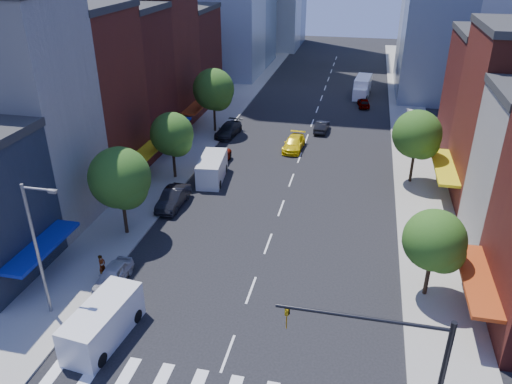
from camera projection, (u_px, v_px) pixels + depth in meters
ground at (228, 353)px, 28.79m from camera, size 220.00×220.00×0.00m
sidewalk_left at (217, 121)px, 66.07m from camera, size 5.00×120.00×0.15m
sidewalk_right at (412, 135)px, 61.26m from camera, size 5.00×120.00×0.15m
bldg_left_1 at (8, 116)px, 39.26m from camera, size 12.00×8.00×18.00m
bldg_left_2 at (69, 99)px, 47.13m from camera, size 12.00×9.00×16.00m
bldg_left_3 at (111, 82)px, 54.77m from camera, size 12.00×8.00×15.00m
bldg_left_4 at (143, 57)px, 61.74m from camera, size 12.00×9.00×17.00m
bldg_left_5 at (172, 58)px, 70.93m from camera, size 12.00×10.00×13.00m
bldg_right_3 at (509, 102)px, 51.51m from camera, size 12.00×10.00×13.00m
streetlight at (38, 243)px, 29.56m from camera, size 2.25×0.25×9.00m
tree_left_near at (121, 180)px, 38.32m from camera, size 4.80×4.80×7.30m
tree_left_mid at (173, 136)px, 48.07m from camera, size 4.20×4.20×6.65m
tree_left_far at (215, 91)px, 59.99m from camera, size 5.00×5.00×7.75m
tree_right_near at (437, 243)px, 31.58m from camera, size 4.00×4.00×6.20m
tree_right_far at (418, 136)px, 46.99m from camera, size 4.60×4.60×7.20m
parked_car_front at (113, 275)px, 34.43m from camera, size 1.62×3.96×1.34m
parked_car_second at (173, 198)px, 44.49m from camera, size 1.75×4.93×1.62m
parked_car_third at (215, 159)px, 52.68m from camera, size 2.69×5.48×1.50m
parked_car_rear at (228, 130)px, 60.88m from camera, size 2.69×5.39×1.50m
cargo_van_near at (101, 324)px, 29.25m from camera, size 2.85×5.85×2.40m
cargo_van_far at (212, 169)px, 49.24m from camera, size 2.83×5.77×2.37m
taxi at (294, 143)px, 56.80m from camera, size 2.28×5.14×1.47m
traffic_car_oncoming at (322, 127)px, 62.16m from camera, size 1.70×4.19×1.35m
traffic_car_far at (364, 103)px, 71.53m from camera, size 2.02×3.97×1.30m
box_truck at (362, 87)px, 76.34m from camera, size 2.70×7.19×2.83m
pedestrian_near at (102, 266)px, 34.85m from camera, size 0.47×0.66×1.71m
pedestrian_far at (140, 191)px, 45.46m from camera, size 0.76×0.90×1.64m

